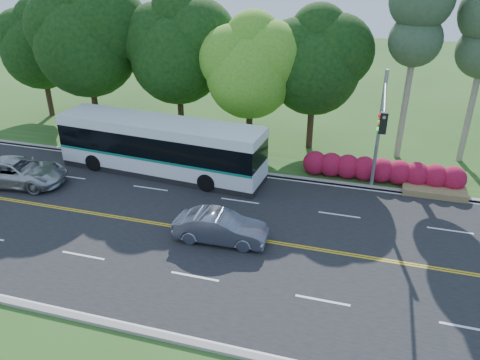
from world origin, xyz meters
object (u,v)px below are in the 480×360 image
(transit_bus, at_px, (160,147))
(sedan, at_px, (220,227))
(suv, at_px, (18,172))
(traffic_signal, at_px, (381,123))

(transit_bus, distance_m, sedan, 8.70)
(sedan, height_order, suv, suv)
(transit_bus, relative_size, suv, 2.33)
(traffic_signal, xyz_separation_m, transit_bus, (-12.74, 0.32, -2.96))
(sedan, bearing_deg, traffic_signal, -51.42)
(suv, bearing_deg, sedan, -107.35)
(traffic_signal, xyz_separation_m, sedan, (-6.79, -5.95, -3.91))
(sedan, xyz_separation_m, suv, (-13.48, 2.43, 0.05))
(traffic_signal, relative_size, transit_bus, 0.53)
(transit_bus, xyz_separation_m, suv, (-7.53, -3.84, -0.90))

